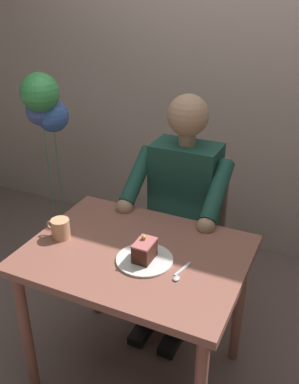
# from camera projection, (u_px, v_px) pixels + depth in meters

# --- Properties ---
(ground_plane) EXTENTS (14.00, 14.00, 0.00)m
(ground_plane) POSITION_uv_depth(u_px,v_px,m) (138.00, 371.00, 2.23)
(ground_plane) COLOR #7C625C
(cafe_rear_panel) EXTENTS (6.40, 0.12, 3.00)m
(cafe_rear_panel) POSITION_uv_depth(u_px,v_px,m) (236.00, 35.00, 2.72)
(cafe_rear_panel) COLOR beige
(cafe_rear_panel) RESTS_ON ground
(dining_table) EXTENTS (0.96, 0.72, 0.75)m
(dining_table) POSITION_uv_depth(u_px,v_px,m) (136.00, 270.00, 1.93)
(dining_table) COLOR #975A4B
(dining_table) RESTS_ON ground
(chair) EXTENTS (0.42, 0.42, 0.92)m
(chair) POSITION_uv_depth(u_px,v_px,m) (189.00, 224.00, 2.56)
(chair) COLOR #856755
(chair) RESTS_ON ground
(seated_person) EXTENTS (0.53, 0.58, 1.31)m
(seated_person) POSITION_uv_depth(u_px,v_px,m) (180.00, 210.00, 2.35)
(seated_person) COLOR #1D4B40
(seated_person) RESTS_ON ground
(dessert_plate) EXTENTS (0.24, 0.24, 0.01)m
(dessert_plate) POSITION_uv_depth(u_px,v_px,m) (145.00, 260.00, 1.82)
(dessert_plate) COLOR white
(dessert_plate) RESTS_ON dining_table
(cake_slice) EXTENTS (0.07, 0.11, 0.10)m
(cake_slice) POSITION_uv_depth(u_px,v_px,m) (145.00, 250.00, 1.80)
(cake_slice) COLOR #4C2318
(cake_slice) RESTS_ON dessert_plate
(coffee_cup) EXTENTS (0.12, 0.09, 0.09)m
(coffee_cup) POSITION_uv_depth(u_px,v_px,m) (60.00, 228.00, 1.97)
(coffee_cup) COLOR #E1A778
(coffee_cup) RESTS_ON dining_table
(dessert_spoon) EXTENTS (0.04, 0.14, 0.01)m
(dessert_spoon) POSITION_uv_depth(u_px,v_px,m) (179.00, 274.00, 1.74)
(dessert_spoon) COLOR silver
(dessert_spoon) RESTS_ON dining_table
(balloon_display) EXTENTS (0.27, 0.30, 1.32)m
(balloon_display) POSITION_uv_depth(u_px,v_px,m) (46.00, 118.00, 2.75)
(balloon_display) COLOR #B2C1C6
(balloon_display) RESTS_ON ground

